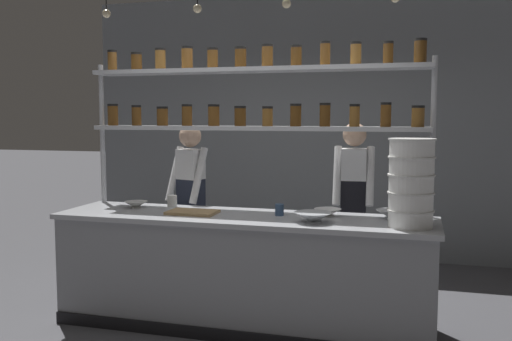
% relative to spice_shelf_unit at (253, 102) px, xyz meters
% --- Properties ---
extents(ground_plane, '(40.00, 40.00, 0.00)m').
position_rel_spice_shelf_unit_xyz_m(ground_plane, '(0.01, -0.33, -1.84)').
color(ground_plane, '#4C4C51').
extents(back_wall, '(5.48, 0.12, 3.19)m').
position_rel_spice_shelf_unit_xyz_m(back_wall, '(0.01, 2.26, -0.24)').
color(back_wall, gray).
rests_on(back_wall, ground_plane).
extents(prep_counter, '(3.08, 0.76, 0.92)m').
position_rel_spice_shelf_unit_xyz_m(prep_counter, '(0.01, -0.33, -1.38)').
color(prep_counter, gray).
rests_on(prep_counter, ground_plane).
extents(spice_shelf_unit, '(2.96, 0.28, 2.33)m').
position_rel_spice_shelf_unit_xyz_m(spice_shelf_unit, '(0.00, 0.00, 0.00)').
color(spice_shelf_unit, '#ADAFB5').
rests_on(spice_shelf_unit, ground_plane).
extents(chef_left, '(0.41, 0.35, 1.64)m').
position_rel_spice_shelf_unit_xyz_m(chef_left, '(-0.69, 0.27, -0.90)').
color(chef_left, black).
rests_on(chef_left, ground_plane).
extents(chef_center, '(0.37, 0.30, 1.66)m').
position_rel_spice_shelf_unit_xyz_m(chef_center, '(0.81, 0.44, -0.88)').
color(chef_center, black).
rests_on(chef_center, ground_plane).
extents(container_stack, '(0.34, 0.34, 0.64)m').
position_rel_spice_shelf_unit_xyz_m(container_stack, '(1.31, -0.46, -0.60)').
color(container_stack, white).
rests_on(container_stack, prep_counter).
extents(cutting_board, '(0.40, 0.26, 0.02)m').
position_rel_spice_shelf_unit_xyz_m(cutting_board, '(-0.42, -0.36, -0.91)').
color(cutting_board, '#A88456').
rests_on(cutting_board, prep_counter).
extents(prep_bowl_near_left, '(0.22, 0.22, 0.06)m').
position_rel_spice_shelf_unit_xyz_m(prep_bowl_near_left, '(0.67, -0.17, -0.89)').
color(prep_bowl_near_left, white).
rests_on(prep_bowl_near_left, prep_counter).
extents(prep_bowl_center_front, '(0.20, 0.20, 0.06)m').
position_rel_spice_shelf_unit_xyz_m(prep_bowl_center_front, '(-1.01, -0.21, -0.89)').
color(prep_bowl_center_front, silver).
rests_on(prep_bowl_center_front, prep_counter).
extents(prep_bowl_center_back, '(0.25, 0.25, 0.07)m').
position_rel_spice_shelf_unit_xyz_m(prep_bowl_center_back, '(1.17, -0.15, -0.89)').
color(prep_bowl_center_back, silver).
rests_on(prep_bowl_center_back, prep_counter).
extents(prep_bowl_near_right, '(0.29, 0.29, 0.08)m').
position_rel_spice_shelf_unit_xyz_m(prep_bowl_near_right, '(0.61, -0.48, -0.88)').
color(prep_bowl_near_right, '#B2B7BC').
rests_on(prep_bowl_near_right, prep_counter).
extents(serving_cup_front, '(0.09, 0.09, 0.10)m').
position_rel_spice_shelf_unit_xyz_m(serving_cup_front, '(-0.73, -0.08, -0.87)').
color(serving_cup_front, silver).
rests_on(serving_cup_front, prep_counter).
extents(serving_cup_by_board, '(0.07, 0.07, 0.09)m').
position_rel_spice_shelf_unit_xyz_m(serving_cup_by_board, '(0.29, -0.25, -0.87)').
color(serving_cup_by_board, '#334C70').
rests_on(serving_cup_by_board, prep_counter).
extents(pendant_light_row, '(2.43, 0.07, 0.60)m').
position_rel_spice_shelf_unit_xyz_m(pendant_light_row, '(-0.01, -0.33, 0.76)').
color(pendant_light_row, black).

